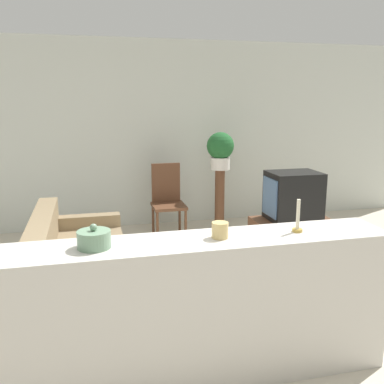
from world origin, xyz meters
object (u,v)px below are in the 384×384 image
at_px(television, 293,196).
at_px(potted_plant, 220,149).
at_px(decorative_bowl, 94,239).
at_px(couch, 77,263).
at_px(wooden_chair, 168,198).

distance_m(television, potted_plant, 1.38).
bearing_deg(television, decorative_bowl, -139.80).
bearing_deg(decorative_bowl, couch, 96.04).
distance_m(wooden_chair, potted_plant, 1.00).
height_order(television, wooden_chair, television).
relative_size(couch, decorative_bowl, 8.38).
relative_size(wooden_chair, potted_plant, 1.91).
xyz_separation_m(television, potted_plant, (-0.52, 1.20, 0.43)).
bearing_deg(decorative_bowl, television, 40.20).
height_order(couch, potted_plant, potted_plant).
distance_m(couch, potted_plant, 2.65).
distance_m(couch, wooden_chair, 1.92).
bearing_deg(potted_plant, television, -66.62).
xyz_separation_m(television, wooden_chair, (-1.29, 1.15, -0.21)).
xyz_separation_m(wooden_chair, potted_plant, (0.77, 0.06, 0.64)).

